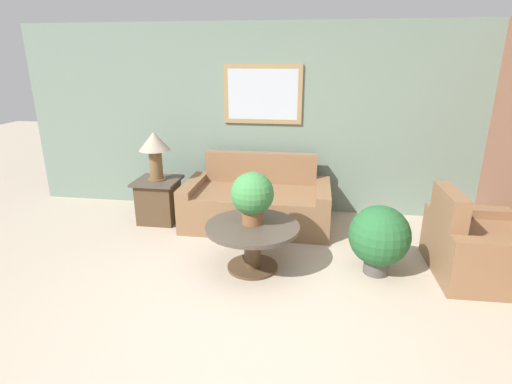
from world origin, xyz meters
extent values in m
plane|color=tan|center=(0.00, 0.00, 0.00)|extent=(20.00, 20.00, 0.00)
cube|color=slate|center=(0.00, 2.74, 1.30)|extent=(7.44, 0.06, 2.60)
cube|color=#997A4C|center=(-0.25, 2.70, 1.66)|extent=(1.08, 0.03, 0.79)
cube|color=#B2BCC6|center=(-0.25, 2.69, 1.66)|extent=(0.96, 0.01, 0.67)
cube|color=brown|center=(-0.24, 2.06, 0.24)|extent=(1.54, 0.99, 0.48)
cube|color=brown|center=(-0.24, 2.47, 0.69)|extent=(1.54, 0.16, 0.42)
cube|color=brown|center=(-1.10, 2.06, 0.29)|extent=(0.18, 0.99, 0.58)
cube|color=brown|center=(0.62, 2.06, 0.29)|extent=(0.18, 0.99, 0.58)
cube|color=brown|center=(2.21, 1.11, 0.24)|extent=(0.90, 0.69, 0.48)
cube|color=brown|center=(1.84, 1.11, 0.69)|extent=(0.17, 0.68, 0.42)
cube|color=brown|center=(2.21, 0.69, 0.29)|extent=(0.89, 0.20, 0.58)
cube|color=brown|center=(2.20, 1.54, 0.29)|extent=(0.89, 0.20, 0.58)
cylinder|color=#4C3823|center=(-0.11, 0.90, 0.01)|extent=(0.54, 0.54, 0.03)
cylinder|color=#4C3823|center=(-0.11, 0.90, 0.24)|extent=(0.18, 0.18, 0.43)
cylinder|color=#473D33|center=(-0.11, 0.90, 0.48)|extent=(0.98, 0.98, 0.04)
cube|color=#4C3823|center=(-1.58, 2.02, 0.28)|extent=(0.49, 0.49, 0.55)
cube|color=#473D33|center=(-1.58, 2.02, 0.57)|extent=(0.57, 0.57, 0.03)
cylinder|color=brown|center=(-1.58, 2.02, 0.60)|extent=(0.24, 0.24, 0.02)
cylinder|color=brown|center=(-1.58, 2.02, 0.80)|extent=(0.17, 0.17, 0.38)
cone|color=gray|center=(-1.58, 2.02, 1.11)|extent=(0.40, 0.40, 0.24)
cylinder|color=brown|center=(-0.12, 0.95, 0.58)|extent=(0.22, 0.22, 0.16)
sphere|color=#387A3D|center=(-0.12, 0.95, 0.82)|extent=(0.45, 0.45, 0.45)
cylinder|color=#4C4742|center=(1.18, 0.99, 0.10)|extent=(0.26, 0.26, 0.19)
sphere|color=#235B2D|center=(1.18, 0.99, 0.42)|extent=(0.62, 0.62, 0.62)
camera|label=1|loc=(0.48, -2.85, 2.14)|focal=28.00mm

